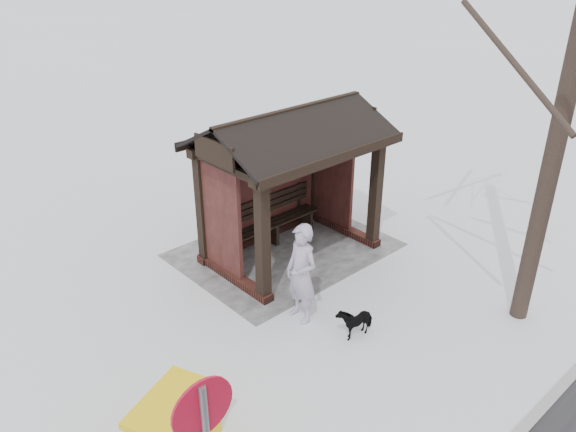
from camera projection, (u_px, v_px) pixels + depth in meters
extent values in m
plane|color=silver|center=(291.00, 254.00, 11.64)|extent=(120.00, 120.00, 0.00)
cube|color=gray|center=(552.00, 397.00, 7.99)|extent=(120.00, 0.15, 0.06)
cube|color=#95959A|center=(285.00, 250.00, 11.77)|extent=(4.20, 3.20, 0.02)
cube|color=#331812|center=(263.00, 235.00, 12.20)|extent=(3.30, 0.22, 0.16)
cube|color=#331812|center=(341.00, 228.00, 12.50)|extent=(0.22, 2.10, 0.16)
cube|color=#331812|center=(234.00, 277.00, 10.70)|extent=(0.22, 2.10, 0.16)
cube|color=black|center=(375.00, 196.00, 11.43)|extent=(0.20, 0.20, 2.30)
cube|color=black|center=(263.00, 245.00, 9.62)|extent=(0.20, 0.20, 2.30)
cube|color=black|center=(313.00, 172.00, 12.62)|extent=(0.20, 0.20, 2.30)
cube|color=black|center=(203.00, 211.00, 10.82)|extent=(0.20, 0.20, 2.30)
cube|color=black|center=(262.00, 186.00, 11.68)|extent=(2.80, 0.08, 2.14)
cube|color=black|center=(332.00, 176.00, 12.20)|extent=(0.08, 1.17, 2.14)
cube|color=black|center=(221.00, 217.00, 10.39)|extent=(0.08, 1.17, 2.14)
cube|color=black|center=(326.00, 158.00, 9.99)|extent=(3.40, 0.20, 0.18)
cube|color=black|center=(261.00, 134.00, 11.18)|extent=(3.40, 0.20, 0.18)
cylinder|color=black|center=(574.00, 65.00, 7.85)|extent=(0.29, 0.29, 8.55)
imported|color=#A99DB9|center=(301.00, 274.00, 9.28)|extent=(0.47, 0.68, 1.78)
imported|color=black|center=(355.00, 320.00, 9.18)|extent=(0.67, 0.36, 0.54)
cube|color=#DEB90D|center=(176.00, 430.00, 7.00)|extent=(1.22, 1.03, 0.75)
cube|color=#DEB90D|center=(173.00, 405.00, 6.81)|extent=(1.29, 1.11, 0.09)
cylinder|color=#A70B25|center=(202.00, 408.00, 4.96)|extent=(0.63, 0.05, 0.63)
cylinder|color=white|center=(201.00, 407.00, 4.97)|extent=(0.48, 0.04, 0.48)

